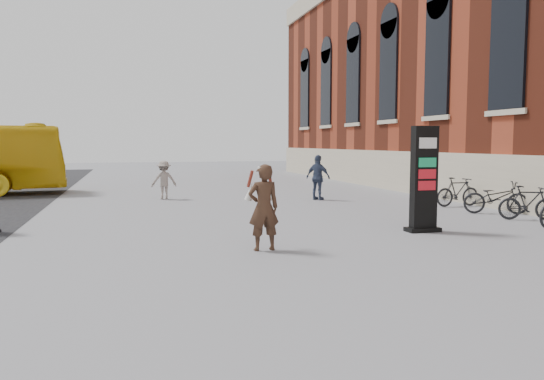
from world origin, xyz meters
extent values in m
plane|color=#9E9EA3|center=(0.00, 0.00, 0.00)|extent=(100.00, 100.00, 0.00)
cube|color=beige|center=(9.44, 6.00, 0.90)|extent=(0.18, 44.00, 1.80)
cube|color=black|center=(4.68, 0.89, 1.29)|extent=(0.62, 0.26, 2.59)
cube|color=black|center=(4.68, 0.89, 0.05)|extent=(0.83, 0.42, 0.10)
cube|color=white|center=(4.68, 0.89, 2.17)|extent=(0.47, 0.29, 0.26)
cube|color=#127949|center=(4.68, 0.89, 1.71)|extent=(0.47, 0.29, 0.23)
cube|color=maroon|center=(4.68, 0.89, 1.43)|extent=(0.47, 0.29, 0.23)
cube|color=maroon|center=(4.68, 0.89, 1.15)|extent=(0.47, 0.29, 0.23)
imported|color=#39251A|center=(0.34, -0.29, 0.88)|extent=(0.65, 0.44, 1.75)
cylinder|color=white|center=(0.34, -0.29, 1.67)|extent=(0.25, 0.25, 0.06)
cone|color=white|center=(0.54, -0.03, 1.19)|extent=(0.25, 0.24, 0.43)
cylinder|color=maroon|center=(0.54, -0.03, 1.45)|extent=(0.14, 0.14, 0.36)
cone|color=white|center=(0.12, -0.04, 1.19)|extent=(0.24, 0.24, 0.43)
cylinder|color=maroon|center=(0.12, -0.04, 1.45)|extent=(0.14, 0.14, 0.36)
imported|color=gray|center=(-0.95, 10.22, 0.74)|extent=(1.00, 0.62, 1.49)
imported|color=#36425E|center=(4.70, 8.38, 0.86)|extent=(0.96, 1.04, 1.72)
imported|color=black|center=(8.60, 1.85, 0.49)|extent=(1.67, 1.05, 0.98)
imported|color=black|center=(8.60, 3.21, 0.50)|extent=(2.02, 1.39, 1.00)
imported|color=black|center=(8.60, 5.16, 0.50)|extent=(1.69, 0.52, 1.01)
camera|label=1|loc=(-2.29, -10.57, 2.18)|focal=35.00mm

